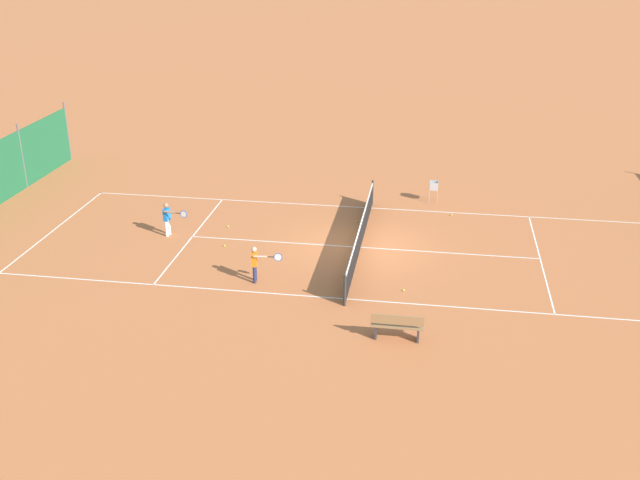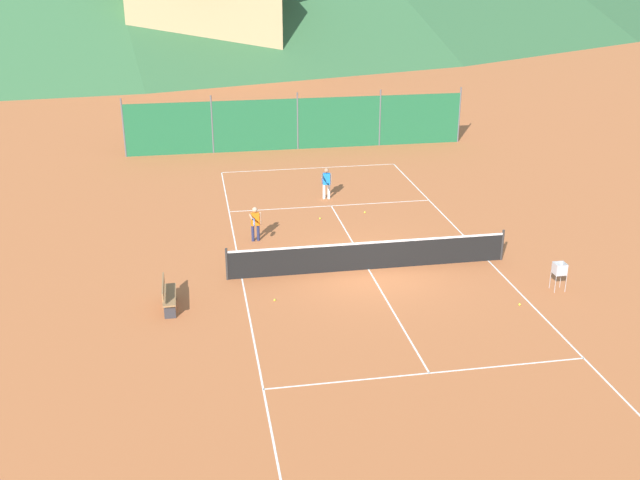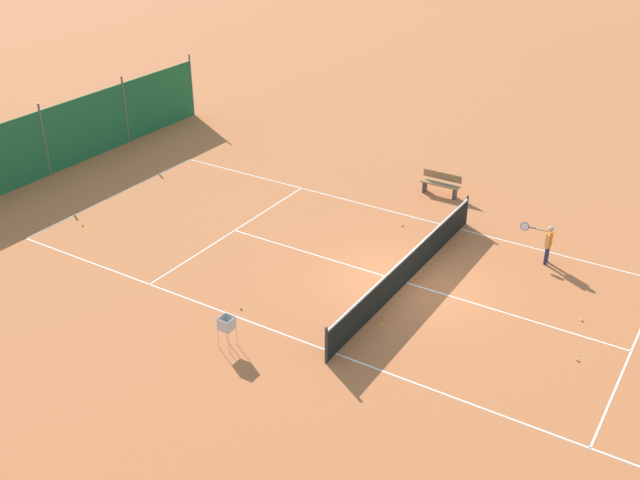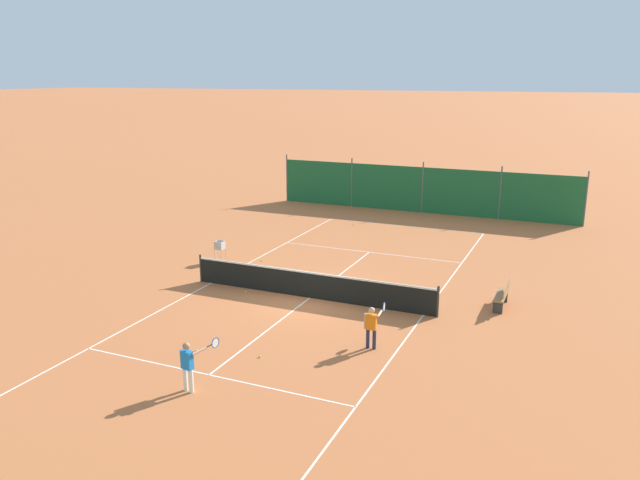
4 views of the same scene
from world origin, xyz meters
name	(u,v)px [view 2 (image 2 of 4)]	position (x,y,z in m)	size (l,w,h in m)	color
ground_plane	(368,269)	(0.00, 0.00, 0.00)	(600.00, 600.00, 0.00)	#BC6638
court_line_markings	(368,269)	(0.00, 0.00, 0.00)	(8.25, 23.85, 0.01)	white
tennis_net	(369,255)	(0.00, 0.00, 0.50)	(9.18, 0.08, 1.06)	#2D2D2D
windscreen_fence_far	(298,124)	(0.00, 15.50, 1.31)	(17.28, 0.08, 2.90)	#1E6038
player_far_baseline	(326,181)	(-0.04, 7.30, 0.76)	(0.57, 1.04, 1.31)	white
player_near_service	(255,222)	(-3.36, 3.10, 0.74)	(0.43, 1.06, 1.26)	#23284C
tennis_ball_alley_right	(320,218)	(-0.72, 4.94, 0.03)	(0.07, 0.07, 0.07)	#CCE033
tennis_ball_by_net_left	(365,212)	(1.13, 5.32, 0.03)	(0.07, 0.07, 0.07)	#CCE033
tennis_ball_alley_left	(275,300)	(-3.27, -1.76, 0.03)	(0.07, 0.07, 0.07)	#CCE033
tennis_ball_near_corner	(520,304)	(3.74, -3.31, 0.03)	(0.07, 0.07, 0.07)	#CCE033
tennis_ball_by_net_right	(434,258)	(2.36, 0.42, 0.03)	(0.07, 0.07, 0.07)	#CCE033
ball_hopper	(559,270)	(5.30, -2.53, 0.65)	(0.36, 0.36, 0.89)	#B7B7BC
courtside_bench	(168,295)	(-6.34, -1.73, 0.45)	(0.36, 1.50, 0.84)	olive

